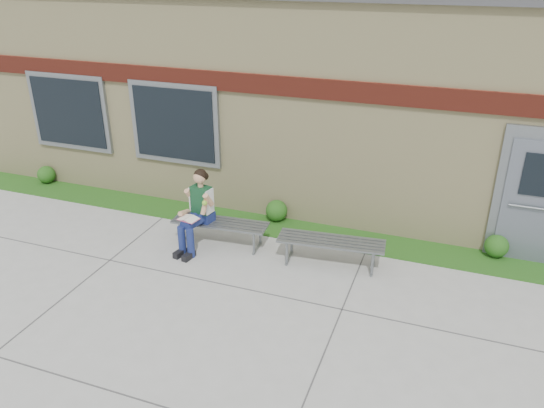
% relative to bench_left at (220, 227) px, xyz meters
% --- Properties ---
extents(ground, '(80.00, 80.00, 0.00)m').
position_rel_bench_left_xyz_m(ground, '(1.48, -1.67, -0.34)').
color(ground, '#9E9E99').
rests_on(ground, ground).
extents(grass_strip, '(16.00, 0.80, 0.02)m').
position_rel_bench_left_xyz_m(grass_strip, '(1.48, 0.93, -0.33)').
color(grass_strip, '#1E5516').
rests_on(grass_strip, ground).
extents(school_building, '(16.20, 6.22, 4.20)m').
position_rel_bench_left_xyz_m(school_building, '(1.48, 4.32, 1.76)').
color(school_building, beige).
rests_on(school_building, ground).
extents(bench_left, '(1.72, 0.60, 0.44)m').
position_rel_bench_left_xyz_m(bench_left, '(0.00, 0.00, 0.00)').
color(bench_left, slate).
rests_on(bench_left, ground).
extents(bench_right, '(1.79, 0.66, 0.45)m').
position_rel_bench_left_xyz_m(bench_right, '(2.00, -0.00, 0.01)').
color(bench_right, slate).
rests_on(bench_right, ground).
extents(girl, '(0.53, 0.91, 1.41)m').
position_rel_bench_left_xyz_m(girl, '(-0.32, -0.21, 0.38)').
color(girl, navy).
rests_on(girl, ground).
extents(shrub_west, '(0.39, 0.39, 0.39)m').
position_rel_bench_left_xyz_m(shrub_west, '(-4.86, 1.18, -0.12)').
color(shrub_west, '#1E5516').
rests_on(shrub_west, grass_strip).
extents(shrub_mid, '(0.41, 0.41, 0.41)m').
position_rel_bench_left_xyz_m(shrub_mid, '(0.63, 1.18, -0.11)').
color(shrub_mid, '#1E5516').
rests_on(shrub_mid, grass_strip).
extents(shrub_east, '(0.40, 0.40, 0.40)m').
position_rel_bench_left_xyz_m(shrub_east, '(4.58, 1.18, -0.12)').
color(shrub_east, '#1E5516').
rests_on(shrub_east, grass_strip).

